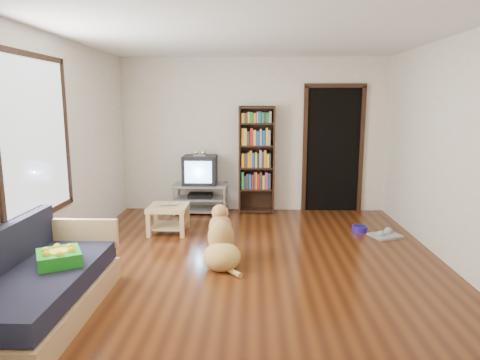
{
  "coord_description": "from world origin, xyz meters",
  "views": [
    {
      "loc": [
        -0.01,
        -4.82,
        1.85
      ],
      "look_at": [
        -0.17,
        0.43,
        0.9
      ],
      "focal_mm": 32.0,
      "sensor_mm": 36.0,
      "label": 1
    }
  ],
  "objects_px": {
    "laptop": "(168,205)",
    "grey_rag": "(385,235)",
    "tv_stand": "(200,197)",
    "dog": "(221,243)",
    "dog_bowl": "(359,228)",
    "green_cushion": "(59,258)",
    "bookshelf": "(257,154)",
    "sofa": "(38,288)",
    "crt_tv": "(200,169)",
    "coffee_table": "(168,214)"
  },
  "relations": [
    {
      "from": "laptop",
      "to": "grey_rag",
      "type": "bearing_deg",
      "value": -17.8
    },
    {
      "from": "tv_stand",
      "to": "dog",
      "type": "height_order",
      "value": "dog"
    },
    {
      "from": "dog_bowl",
      "to": "laptop",
      "type": "bearing_deg",
      "value": -176.34
    },
    {
      "from": "green_cushion",
      "to": "grey_rag",
      "type": "bearing_deg",
      "value": 2.94
    },
    {
      "from": "green_cushion",
      "to": "dog_bowl",
      "type": "height_order",
      "value": "green_cushion"
    },
    {
      "from": "green_cushion",
      "to": "grey_rag",
      "type": "distance_m",
      "value": 4.26
    },
    {
      "from": "bookshelf",
      "to": "sofa",
      "type": "relative_size",
      "value": 1.0
    },
    {
      "from": "green_cushion",
      "to": "grey_rag",
      "type": "relative_size",
      "value": 0.9
    },
    {
      "from": "green_cushion",
      "to": "crt_tv",
      "type": "height_order",
      "value": "crt_tv"
    },
    {
      "from": "coffee_table",
      "to": "dog_bowl",
      "type": "bearing_deg",
      "value": 3.04
    },
    {
      "from": "tv_stand",
      "to": "crt_tv",
      "type": "height_order",
      "value": "crt_tv"
    },
    {
      "from": "green_cushion",
      "to": "dog",
      "type": "height_order",
      "value": "dog"
    },
    {
      "from": "dog_bowl",
      "to": "sofa",
      "type": "height_order",
      "value": "sofa"
    },
    {
      "from": "coffee_table",
      "to": "crt_tv",
      "type": "bearing_deg",
      "value": 74.5
    },
    {
      "from": "bookshelf",
      "to": "tv_stand",
      "type": "bearing_deg",
      "value": -174.37
    },
    {
      "from": "dog_bowl",
      "to": "sofa",
      "type": "xyz_separation_m",
      "value": [
        -3.43,
        -2.63,
        0.22
      ]
    },
    {
      "from": "tv_stand",
      "to": "crt_tv",
      "type": "bearing_deg",
      "value": 90.0
    },
    {
      "from": "crt_tv",
      "to": "bookshelf",
      "type": "xyz_separation_m",
      "value": [
        0.95,
        0.07,
        0.26
      ]
    },
    {
      "from": "grey_rag",
      "to": "coffee_table",
      "type": "distance_m",
      "value": 3.09
    },
    {
      "from": "laptop",
      "to": "tv_stand",
      "type": "relative_size",
      "value": 0.31
    },
    {
      "from": "bookshelf",
      "to": "coffee_table",
      "type": "xyz_separation_m",
      "value": [
        -1.27,
        -1.24,
        -0.72
      ]
    },
    {
      "from": "bookshelf",
      "to": "crt_tv",
      "type": "bearing_deg",
      "value": -175.68
    },
    {
      "from": "laptop",
      "to": "tv_stand",
      "type": "height_order",
      "value": "tv_stand"
    },
    {
      "from": "crt_tv",
      "to": "coffee_table",
      "type": "xyz_separation_m",
      "value": [
        -0.32,
        -1.17,
        -0.46
      ]
    },
    {
      "from": "sofa",
      "to": "laptop",
      "type": "bearing_deg",
      "value": 75.17
    },
    {
      "from": "bookshelf",
      "to": "grey_rag",
      "type": "bearing_deg",
      "value": -36.64
    },
    {
      "from": "laptop",
      "to": "bookshelf",
      "type": "height_order",
      "value": "bookshelf"
    },
    {
      "from": "crt_tv",
      "to": "sofa",
      "type": "distance_m",
      "value": 3.81
    },
    {
      "from": "coffee_table",
      "to": "dog",
      "type": "xyz_separation_m",
      "value": [
        0.85,
        -1.21,
        -0.03
      ]
    },
    {
      "from": "green_cushion",
      "to": "coffee_table",
      "type": "xyz_separation_m",
      "value": [
        0.53,
        2.32,
        -0.2
      ]
    },
    {
      "from": "dog_bowl",
      "to": "coffee_table",
      "type": "relative_size",
      "value": 0.4
    },
    {
      "from": "green_cushion",
      "to": "crt_tv",
      "type": "relative_size",
      "value": 0.62
    },
    {
      "from": "tv_stand",
      "to": "sofa",
      "type": "bearing_deg",
      "value": -105.02
    },
    {
      "from": "grey_rag",
      "to": "bookshelf",
      "type": "bearing_deg",
      "value": 143.36
    },
    {
      "from": "bookshelf",
      "to": "dog_bowl",
      "type": "bearing_deg",
      "value": -35.98
    },
    {
      "from": "laptop",
      "to": "dog",
      "type": "distance_m",
      "value": 1.46
    },
    {
      "from": "dog_bowl",
      "to": "coffee_table",
      "type": "height_order",
      "value": "coffee_table"
    },
    {
      "from": "green_cushion",
      "to": "sofa",
      "type": "distance_m",
      "value": 0.3
    },
    {
      "from": "dog_bowl",
      "to": "coffee_table",
      "type": "bearing_deg",
      "value": -176.96
    },
    {
      "from": "crt_tv",
      "to": "coffee_table",
      "type": "bearing_deg",
      "value": -105.5
    },
    {
      "from": "dog_bowl",
      "to": "grey_rag",
      "type": "height_order",
      "value": "dog_bowl"
    },
    {
      "from": "bookshelf",
      "to": "coffee_table",
      "type": "distance_m",
      "value": 1.92
    },
    {
      "from": "green_cushion",
      "to": "laptop",
      "type": "relative_size",
      "value": 1.29
    },
    {
      "from": "dog",
      "to": "bookshelf",
      "type": "bearing_deg",
      "value": 80.21
    },
    {
      "from": "grey_rag",
      "to": "coffee_table",
      "type": "bearing_deg",
      "value": 178.09
    },
    {
      "from": "sofa",
      "to": "dog",
      "type": "relative_size",
      "value": 2.22
    },
    {
      "from": "grey_rag",
      "to": "tv_stand",
      "type": "relative_size",
      "value": 0.44
    },
    {
      "from": "dog_bowl",
      "to": "bookshelf",
      "type": "distance_m",
      "value": 2.09
    },
    {
      "from": "crt_tv",
      "to": "coffee_table",
      "type": "distance_m",
      "value": 1.3
    },
    {
      "from": "crt_tv",
      "to": "sofa",
      "type": "relative_size",
      "value": 0.32
    }
  ]
}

